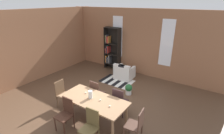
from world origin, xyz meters
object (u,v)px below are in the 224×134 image
at_px(dining_chair_near_right, 90,126).
at_px(bookshelf_tall, 111,49).
at_px(dining_table, 94,102).
at_px(dining_chair_near_left, 66,113).
at_px(potted_plant_by_shelf, 129,89).
at_px(dining_chair_far_left, 97,92).
at_px(dining_chair_head_left, 63,93).
at_px(armchair_white, 124,73).
at_px(dining_chair_head_right, 136,125).
at_px(vase_on_table, 90,94).
at_px(dining_chair_far_right, 119,101).

height_order(dining_chair_near_right, bookshelf_tall, bookshelf_tall).
relative_size(dining_table, dining_chair_near_left, 2.12).
relative_size(dining_chair_near_left, potted_plant_by_shelf, 2.23).
height_order(dining_chair_near_right, dining_chair_far_left, same).
relative_size(dining_chair_head_left, bookshelf_tall, 0.43).
bearing_deg(armchair_white, dining_chair_head_left, -100.74).
bearing_deg(potted_plant_by_shelf, dining_chair_head_left, -126.98).
relative_size(dining_table, bookshelf_tall, 0.92).
distance_m(dining_chair_head_right, dining_chair_near_left, 1.96).
xyz_separation_m(bookshelf_tall, potted_plant_by_shelf, (2.09, -1.87, -0.85)).
bearing_deg(dining_chair_near_right, dining_chair_far_left, 123.39).
relative_size(vase_on_table, dining_chair_near_left, 0.24).
bearing_deg(potted_plant_by_shelf, dining_chair_head_right, -56.73).
bearing_deg(dining_chair_head_right, dining_chair_far_right, 143.69).
xyz_separation_m(vase_on_table, dining_chair_head_right, (1.49, 0.01, -0.38)).
height_order(dining_table, dining_chair_head_left, dining_chair_head_left).
bearing_deg(dining_chair_near_right, dining_chair_far_right, 89.61).
relative_size(armchair_white, potted_plant_by_shelf, 2.01).
xyz_separation_m(dining_chair_near_left, armchair_white, (-0.33, 3.81, -0.23)).
xyz_separation_m(vase_on_table, dining_chair_head_left, (-1.26, -0.00, -0.38)).
xyz_separation_m(dining_chair_head_left, bookshelf_tall, (-0.61, 3.83, 0.56)).
relative_size(bookshelf_tall, armchair_white, 2.56).
bearing_deg(vase_on_table, dining_chair_near_left, -116.26).
bearing_deg(dining_chair_near_right, dining_table, 123.16).
xyz_separation_m(dining_chair_head_left, potted_plant_by_shelf, (1.48, 1.96, -0.29)).
relative_size(dining_chair_near_right, armchair_white, 1.11).
bearing_deg(dining_chair_head_right, vase_on_table, -179.73).
distance_m(dining_chair_head_left, dining_chair_near_left, 1.15).
bearing_deg(dining_chair_head_right, potted_plant_by_shelf, 123.27).
height_order(vase_on_table, dining_chair_far_left, vase_on_table).
relative_size(dining_table, dining_chair_head_right, 2.12).
bearing_deg(vase_on_table, potted_plant_by_shelf, 83.75).
bearing_deg(dining_chair_far_right, potted_plant_by_shelf, 105.72).
bearing_deg(dining_chair_head_left, dining_chair_near_right, -20.46).
distance_m(dining_chair_near_left, bookshelf_tall, 4.80).
xyz_separation_m(dining_chair_near_right, dining_chair_head_left, (-1.83, 0.68, 0.00)).
height_order(dining_table, dining_chair_near_left, dining_chair_near_left).
bearing_deg(dining_chair_near_left, armchair_white, 94.96).
distance_m(vase_on_table, armchair_white, 3.26).
height_order(dining_chair_head_left, dining_chair_near_left, same).
bearing_deg(dining_chair_far_right, dining_chair_head_right, -36.31).
relative_size(dining_chair_near_right, bookshelf_tall, 0.43).
bearing_deg(dining_table, dining_chair_head_right, 0.29).
xyz_separation_m(vase_on_table, dining_chair_far_left, (-0.34, 0.68, -0.38)).
xyz_separation_m(dining_chair_far_left, bookshelf_tall, (-1.53, 3.14, 0.56)).
relative_size(vase_on_table, dining_chair_near_right, 0.24).
distance_m(dining_chair_head_right, dining_chair_far_left, 1.95).
bearing_deg(armchair_white, dining_chair_near_left, -85.04).
bearing_deg(dining_chair_far_left, potted_plant_by_shelf, 66.52).
distance_m(dining_chair_head_right, potted_plant_by_shelf, 2.35).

